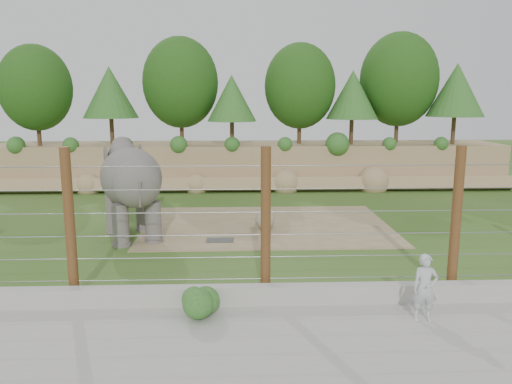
{
  "coord_description": "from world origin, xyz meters",
  "views": [
    {
      "loc": [
        -0.73,
        -16.99,
        5.19
      ],
      "look_at": [
        0.0,
        2.0,
        1.6
      ],
      "focal_mm": 35.0,
      "sensor_mm": 36.0,
      "label": 1
    }
  ],
  "objects_px": {
    "elephant": "(132,191)",
    "stone_ball": "(265,220)",
    "barrier_fence": "(266,223)",
    "zookeeper": "(425,288)"
  },
  "relations": [
    {
      "from": "stone_ball",
      "to": "zookeeper",
      "type": "distance_m",
      "value": 9.05
    },
    {
      "from": "stone_ball",
      "to": "zookeeper",
      "type": "height_order",
      "value": "zookeeper"
    },
    {
      "from": "zookeeper",
      "to": "elephant",
      "type": "bearing_deg",
      "value": 141.82
    },
    {
      "from": "elephant",
      "to": "barrier_fence",
      "type": "relative_size",
      "value": 0.22
    },
    {
      "from": "stone_ball",
      "to": "barrier_fence",
      "type": "xyz_separation_m",
      "value": [
        -0.37,
        -6.82,
        1.59
      ]
    },
    {
      "from": "stone_ball",
      "to": "elephant",
      "type": "bearing_deg",
      "value": -169.51
    },
    {
      "from": "elephant",
      "to": "barrier_fence",
      "type": "height_order",
      "value": "barrier_fence"
    },
    {
      "from": "zookeeper",
      "to": "stone_ball",
      "type": "bearing_deg",
      "value": 115.12
    },
    {
      "from": "elephant",
      "to": "barrier_fence",
      "type": "xyz_separation_m",
      "value": [
        4.66,
        -5.89,
        0.22
      ]
    },
    {
      "from": "elephant",
      "to": "stone_ball",
      "type": "height_order",
      "value": "elephant"
    }
  ]
}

